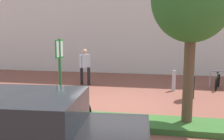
{
  "coord_description": "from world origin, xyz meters",
  "views": [
    {
      "loc": [
        1.42,
        -8.38,
        2.6
      ],
      "look_at": [
        -0.38,
        1.25,
        1.08
      ],
      "focal_mm": 41.46,
      "sensor_mm": 36.0,
      "label": 1
    }
  ],
  "objects_px": {
    "person_shirt_white": "(190,74)",
    "car_black_suv": "(20,139)",
    "person_shirt_blue": "(85,64)",
    "parking_sign_post": "(60,68)",
    "bike_at_sign": "(65,108)",
    "bollard_steel": "(174,81)"
  },
  "relations": [
    {
      "from": "person_shirt_blue",
      "to": "person_shirt_white",
      "type": "bearing_deg",
      "value": -20.78
    },
    {
      "from": "person_shirt_blue",
      "to": "bollard_steel",
      "type": "bearing_deg",
      "value": -6.83
    },
    {
      "from": "person_shirt_blue",
      "to": "car_black_suv",
      "type": "relative_size",
      "value": 0.39
    },
    {
      "from": "person_shirt_white",
      "to": "person_shirt_blue",
      "type": "bearing_deg",
      "value": 159.22
    },
    {
      "from": "bike_at_sign",
      "to": "person_shirt_white",
      "type": "bearing_deg",
      "value": 38.47
    },
    {
      "from": "person_shirt_blue",
      "to": "person_shirt_white",
      "type": "distance_m",
      "value": 4.96
    },
    {
      "from": "bollard_steel",
      "to": "parking_sign_post",
      "type": "bearing_deg",
      "value": -127.38
    },
    {
      "from": "bollard_steel",
      "to": "car_black_suv",
      "type": "bearing_deg",
      "value": -111.61
    },
    {
      "from": "person_shirt_blue",
      "to": "car_black_suv",
      "type": "height_order",
      "value": "person_shirt_blue"
    },
    {
      "from": "bollard_steel",
      "to": "car_black_suv",
      "type": "height_order",
      "value": "car_black_suv"
    },
    {
      "from": "bike_at_sign",
      "to": "person_shirt_white",
      "type": "xyz_separation_m",
      "value": [
        3.84,
        3.05,
        0.63
      ]
    },
    {
      "from": "parking_sign_post",
      "to": "bike_at_sign",
      "type": "distance_m",
      "value": 1.2
    },
    {
      "from": "person_shirt_white",
      "to": "car_black_suv",
      "type": "distance_m",
      "value": 7.04
    },
    {
      "from": "person_shirt_blue",
      "to": "parking_sign_post",
      "type": "bearing_deg",
      "value": -81.5
    },
    {
      "from": "bollard_steel",
      "to": "person_shirt_blue",
      "type": "bearing_deg",
      "value": 173.17
    },
    {
      "from": "bollard_steel",
      "to": "person_shirt_blue",
      "type": "relative_size",
      "value": 0.52
    },
    {
      "from": "bike_at_sign",
      "to": "bollard_steel",
      "type": "relative_size",
      "value": 1.86
    },
    {
      "from": "parking_sign_post",
      "to": "person_shirt_white",
      "type": "distance_m",
      "value": 5.05
    },
    {
      "from": "bollard_steel",
      "to": "person_shirt_white",
      "type": "height_order",
      "value": "person_shirt_white"
    },
    {
      "from": "person_shirt_blue",
      "to": "bike_at_sign",
      "type": "bearing_deg",
      "value": -80.54
    },
    {
      "from": "person_shirt_white",
      "to": "car_black_suv",
      "type": "xyz_separation_m",
      "value": [
        -3.46,
        -6.13,
        -0.23
      ]
    },
    {
      "from": "person_shirt_blue",
      "to": "person_shirt_white",
      "type": "height_order",
      "value": "same"
    }
  ]
}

